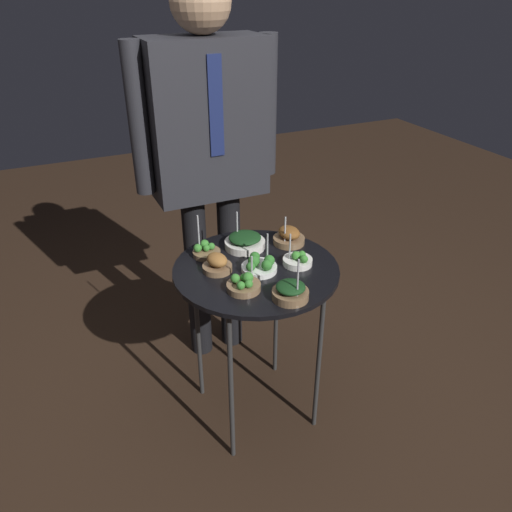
{
  "coord_description": "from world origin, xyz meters",
  "views": [
    {
      "loc": [
        -0.7,
        -1.51,
        1.75
      ],
      "look_at": [
        0.0,
        0.0,
        0.81
      ],
      "focal_mm": 35.0,
      "sensor_mm": 36.0,
      "label": 1
    }
  ],
  "objects_px": {
    "serving_cart": "(256,280)",
    "bowl_broccoli_mid_left": "(244,284)",
    "bowl_broccoli_far_rim": "(298,260)",
    "bowl_spinach_front_left": "(245,241)",
    "bowl_broccoli_center": "(259,265)",
    "bowl_roast_mid_right": "(289,237)",
    "bowl_spinach_near_rim": "(291,291)",
    "bowl_broccoli_front_right": "(206,251)",
    "waiter_figure": "(207,139)",
    "bowl_roast_front_center": "(217,264)"
  },
  "relations": [
    {
      "from": "bowl_spinach_front_left",
      "to": "waiter_figure",
      "type": "distance_m",
      "value": 0.48
    },
    {
      "from": "bowl_roast_mid_right",
      "to": "bowl_spinach_front_left",
      "type": "distance_m",
      "value": 0.19
    },
    {
      "from": "bowl_spinach_near_rim",
      "to": "bowl_broccoli_front_right",
      "type": "bearing_deg",
      "value": 111.61
    },
    {
      "from": "bowl_broccoli_far_rim",
      "to": "bowl_broccoli_mid_left",
      "type": "bearing_deg",
      "value": -163.88
    },
    {
      "from": "bowl_roast_front_center",
      "to": "bowl_broccoli_front_right",
      "type": "bearing_deg",
      "value": 89.76
    },
    {
      "from": "bowl_broccoli_center",
      "to": "bowl_broccoli_front_right",
      "type": "bearing_deg",
      "value": 125.49
    },
    {
      "from": "bowl_spinach_front_left",
      "to": "bowl_spinach_near_rim",
      "type": "bearing_deg",
      "value": -90.73
    },
    {
      "from": "bowl_broccoli_front_right",
      "to": "bowl_roast_mid_right",
      "type": "height_order",
      "value": "bowl_broccoli_front_right"
    },
    {
      "from": "bowl_broccoli_center",
      "to": "bowl_roast_mid_right",
      "type": "xyz_separation_m",
      "value": [
        0.21,
        0.15,
        0.01
      ]
    },
    {
      "from": "bowl_spinach_front_left",
      "to": "bowl_roast_mid_right",
      "type": "bearing_deg",
      "value": -13.26
    },
    {
      "from": "bowl_roast_front_center",
      "to": "bowl_broccoli_far_rim",
      "type": "distance_m",
      "value": 0.32
    },
    {
      "from": "bowl_broccoli_far_rim",
      "to": "bowl_roast_mid_right",
      "type": "height_order",
      "value": "bowl_roast_mid_right"
    },
    {
      "from": "bowl_spinach_front_left",
      "to": "bowl_broccoli_center",
      "type": "bearing_deg",
      "value": -97.4
    },
    {
      "from": "bowl_roast_mid_right",
      "to": "waiter_figure",
      "type": "xyz_separation_m",
      "value": [
        -0.21,
        0.38,
        0.34
      ]
    },
    {
      "from": "serving_cart",
      "to": "bowl_broccoli_far_rim",
      "type": "bearing_deg",
      "value": -17.63
    },
    {
      "from": "bowl_broccoli_center",
      "to": "bowl_roast_front_center",
      "type": "height_order",
      "value": "bowl_broccoli_center"
    },
    {
      "from": "bowl_spinach_near_rim",
      "to": "bowl_spinach_front_left",
      "type": "xyz_separation_m",
      "value": [
        0.01,
        0.41,
        -0.0
      ]
    },
    {
      "from": "bowl_roast_mid_right",
      "to": "bowl_broccoli_mid_left",
      "type": "height_order",
      "value": "bowl_roast_mid_right"
    },
    {
      "from": "bowl_broccoli_center",
      "to": "bowl_broccoli_mid_left",
      "type": "distance_m",
      "value": 0.14
    },
    {
      "from": "bowl_spinach_near_rim",
      "to": "waiter_figure",
      "type": "bearing_deg",
      "value": 91.51
    },
    {
      "from": "bowl_spinach_near_rim",
      "to": "bowl_broccoli_center",
      "type": "bearing_deg",
      "value": 95.43
    },
    {
      "from": "bowl_spinach_front_left",
      "to": "bowl_broccoli_mid_left",
      "type": "relative_size",
      "value": 1.31
    },
    {
      "from": "serving_cart",
      "to": "bowl_roast_mid_right",
      "type": "relative_size",
      "value": 5.57
    },
    {
      "from": "serving_cart",
      "to": "waiter_figure",
      "type": "bearing_deg",
      "value": 89.95
    },
    {
      "from": "bowl_broccoli_front_right",
      "to": "bowl_spinach_near_rim",
      "type": "relative_size",
      "value": 1.0
    },
    {
      "from": "bowl_broccoli_center",
      "to": "bowl_spinach_front_left",
      "type": "bearing_deg",
      "value": 82.6
    },
    {
      "from": "bowl_broccoli_front_right",
      "to": "bowl_broccoli_mid_left",
      "type": "height_order",
      "value": "bowl_broccoli_front_right"
    },
    {
      "from": "bowl_roast_mid_right",
      "to": "bowl_broccoli_center",
      "type": "bearing_deg",
      "value": -143.77
    },
    {
      "from": "bowl_broccoli_center",
      "to": "bowl_roast_front_center",
      "type": "relative_size",
      "value": 1.3
    },
    {
      "from": "bowl_roast_front_center",
      "to": "bowl_roast_mid_right",
      "type": "xyz_separation_m",
      "value": [
        0.35,
        0.08,
        0.0
      ]
    },
    {
      "from": "bowl_roast_front_center",
      "to": "bowl_broccoli_far_rim",
      "type": "xyz_separation_m",
      "value": [
        0.3,
        -0.09,
        -0.01
      ]
    },
    {
      "from": "bowl_roast_mid_right",
      "to": "bowl_broccoli_far_rim",
      "type": "bearing_deg",
      "value": -106.68
    },
    {
      "from": "bowl_broccoli_far_rim",
      "to": "bowl_spinach_front_left",
      "type": "distance_m",
      "value": 0.25
    },
    {
      "from": "bowl_broccoli_front_right",
      "to": "bowl_spinach_front_left",
      "type": "distance_m",
      "value": 0.17
    },
    {
      "from": "bowl_broccoli_front_right",
      "to": "bowl_roast_mid_right",
      "type": "xyz_separation_m",
      "value": [
        0.35,
        -0.05,
        0.01
      ]
    },
    {
      "from": "serving_cart",
      "to": "bowl_spinach_front_left",
      "type": "relative_size",
      "value": 4.51
    },
    {
      "from": "bowl_broccoli_mid_left",
      "to": "bowl_roast_mid_right",
      "type": "bearing_deg",
      "value": 38.25
    },
    {
      "from": "bowl_broccoli_front_right",
      "to": "waiter_figure",
      "type": "xyz_separation_m",
      "value": [
        0.15,
        0.33,
        0.35
      ]
    },
    {
      "from": "bowl_roast_mid_right",
      "to": "bowl_broccoli_mid_left",
      "type": "xyz_separation_m",
      "value": [
        -0.32,
        -0.25,
        -0.01
      ]
    },
    {
      "from": "serving_cart",
      "to": "bowl_broccoli_center",
      "type": "xyz_separation_m",
      "value": [
        -0.0,
        -0.03,
        0.09
      ]
    },
    {
      "from": "bowl_roast_mid_right",
      "to": "waiter_figure",
      "type": "relative_size",
      "value": 0.08
    },
    {
      "from": "serving_cart",
      "to": "waiter_figure",
      "type": "relative_size",
      "value": 0.43
    },
    {
      "from": "serving_cart",
      "to": "bowl_broccoli_mid_left",
      "type": "height_order",
      "value": "bowl_broccoli_mid_left"
    },
    {
      "from": "serving_cart",
      "to": "bowl_spinach_front_left",
      "type": "height_order",
      "value": "bowl_spinach_front_left"
    },
    {
      "from": "bowl_broccoli_far_rim",
      "to": "bowl_broccoli_mid_left",
      "type": "distance_m",
      "value": 0.27
    },
    {
      "from": "bowl_broccoli_front_right",
      "to": "bowl_broccoli_mid_left",
      "type": "distance_m",
      "value": 0.3
    },
    {
      "from": "bowl_roast_front_center",
      "to": "bowl_roast_mid_right",
      "type": "distance_m",
      "value": 0.36
    },
    {
      "from": "serving_cart",
      "to": "bowl_broccoli_far_rim",
      "type": "xyz_separation_m",
      "value": [
        0.16,
        -0.05,
        0.08
      ]
    },
    {
      "from": "bowl_broccoli_center",
      "to": "bowl_spinach_near_rim",
      "type": "relative_size",
      "value": 0.86
    },
    {
      "from": "waiter_figure",
      "to": "serving_cart",
      "type": "bearing_deg",
      "value": -90.05
    }
  ]
}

